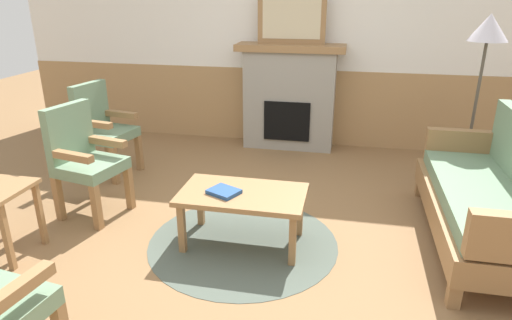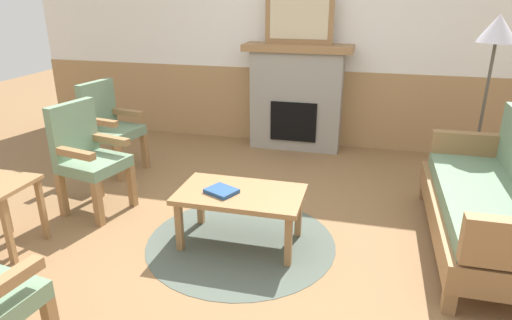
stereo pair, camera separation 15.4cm
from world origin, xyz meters
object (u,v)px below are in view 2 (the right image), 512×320
couch (490,202)px  armchair_near_fireplace (87,153)px  book_on_table (222,191)px  framed_picture (299,19)px  armchair_by_window_left (109,123)px  coffee_table (240,198)px  fireplace (297,96)px  floor_lamp_by_couch (496,40)px  side_table (1,196)px

couch → armchair_near_fireplace: same height
book_on_table → armchair_near_fireplace: armchair_near_fireplace is taller
couch → book_on_table: size_ratio=8.22×
framed_picture → armchair_by_window_left: bearing=-144.4°
framed_picture → armchair_by_window_left: (-1.82, -1.30, -1.02)m
coffee_table → armchair_by_window_left: armchair_by_window_left is taller
fireplace → book_on_table: fireplace is taller
fireplace → floor_lamp_by_couch: 2.23m
book_on_table → side_table: (-1.58, -0.46, -0.02)m
coffee_table → book_on_table: 0.16m
framed_picture → side_table: (-1.73, -2.92, -1.13)m
framed_picture → couch: (1.81, -2.03, -1.16)m
couch → side_table: couch is taller
floor_lamp_by_couch → armchair_by_window_left: bearing=-171.7°
couch → book_on_table: bearing=-167.7°
framed_picture → armchair_by_window_left: 2.46m
book_on_table → armchair_near_fireplace: 1.37m
fireplace → armchair_near_fireplace: (-1.49, -2.18, -0.11)m
fireplace → coffee_table: size_ratio=1.35×
couch → armchair_near_fireplace: bearing=-177.4°
couch → book_on_table: couch is taller
armchair_by_window_left → couch: bearing=-11.4°
coffee_table → couch: bearing=11.6°
floor_lamp_by_couch → couch: bearing=-96.0°
armchair_near_fireplace → armchair_by_window_left: 0.94m
couch → side_table: bearing=-165.9°
armchair_near_fireplace → side_table: (-0.24, -0.74, -0.10)m
couch → book_on_table: (-1.96, -0.43, 0.06)m
framed_picture → book_on_table: size_ratio=3.65×
couch → armchair_by_window_left: same height
fireplace → side_table: (-1.73, -2.92, -0.22)m
fireplace → couch: (1.81, -2.03, -0.26)m
couch → floor_lamp_by_couch: (0.13, 1.28, 1.05)m
side_table → couch: bearing=14.1°
coffee_table → armchair_by_window_left: bearing=148.3°
framed_picture → armchair_near_fireplace: bearing=-124.2°
side_table → floor_lamp_by_couch: (3.68, 2.17, 1.02)m
fireplace → armchair_near_fireplace: size_ratio=1.33×
armchair_by_window_left → floor_lamp_by_couch: (3.76, 0.55, 0.91)m
framed_picture → armchair_by_window_left: size_ratio=0.82×
armchair_near_fireplace → floor_lamp_by_couch: size_ratio=0.58×
armchair_near_fireplace → floor_lamp_by_couch: 3.83m
armchair_near_fireplace → fireplace: bearing=55.7°
fireplace → floor_lamp_by_couch: size_ratio=0.77×
armchair_by_window_left → side_table: 1.63m
fireplace → coffee_table: 2.43m
fireplace → armchair_by_window_left: fireplace is taller
couch → side_table: (-3.54, -0.89, 0.04)m
floor_lamp_by_couch → framed_picture: bearing=158.9°
coffee_table → armchair_near_fireplace: bearing=171.2°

